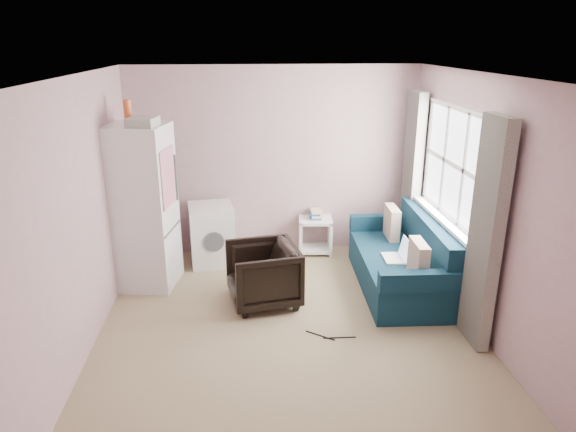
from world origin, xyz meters
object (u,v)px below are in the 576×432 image
washing_machine (212,233)px  side_table (315,232)px  armchair (263,272)px  sofa (403,263)px  fridge (143,207)px

washing_machine → side_table: washing_machine is taller
washing_machine → side_table: bearing=1.7°
armchair → sofa: size_ratio=0.39×
armchair → fridge: 1.59m
armchair → fridge: (-1.35, 0.60, 0.60)m
side_table → washing_machine: bearing=-169.9°
washing_machine → side_table: 1.42m
armchair → fridge: bearing=-124.3°
fridge → washing_machine: (0.73, 0.55, -0.56)m
armchair → washing_machine: washing_machine is taller
fridge → washing_machine: fridge is taller
washing_machine → sofa: 2.45m
fridge → side_table: (2.12, 0.80, -0.68)m
side_table → sofa: 1.45m
fridge → sofa: fridge is taller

